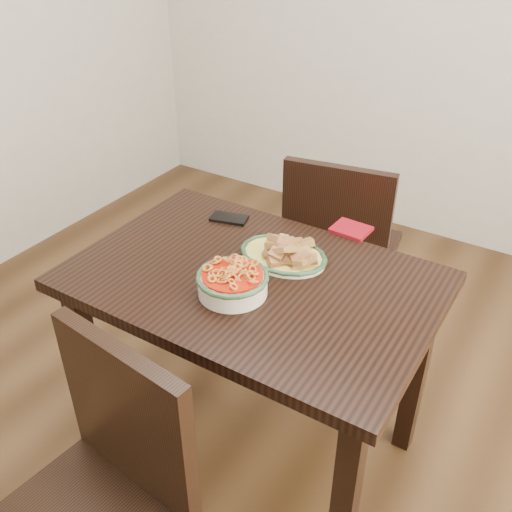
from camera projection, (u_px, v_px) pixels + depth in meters
The scene contains 8 objects.
floor at pixel (254, 417), 2.22m from camera, with size 3.50×3.50×0.00m, color #352110.
dining_table at pixel (253, 305), 1.77m from camera, with size 1.09×0.72×0.75m.
chair_far at pixel (340, 244), 2.34m from camera, with size 0.48×0.48×0.89m.
chair_near at pixel (102, 492), 1.38m from camera, with size 0.47×0.47×0.89m.
fish_plate at pixel (284, 246), 1.77m from camera, with size 0.28×0.22×0.11m.
noodle_bowl at pixel (232, 280), 1.62m from camera, with size 0.21×0.21×0.08m.
smartphone at pixel (229, 218), 2.00m from camera, with size 0.13×0.07×0.01m, color black.
napkin at pixel (351, 229), 1.93m from camera, with size 0.12×0.10×0.01m, color maroon.
Camera 1 is at (0.81, -1.29, 1.73)m, focal length 40.00 mm.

